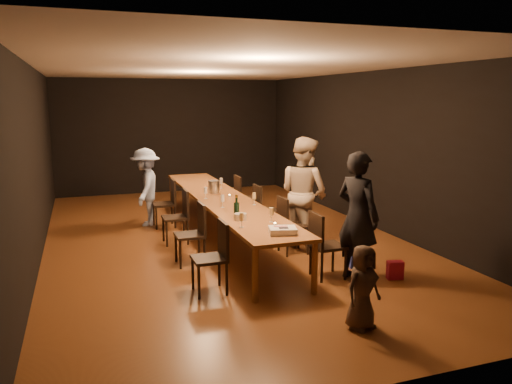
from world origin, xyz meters
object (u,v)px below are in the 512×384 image
object	(u,v)px
child	(363,287)
champagne_bottle	(237,206)
chair_right_1	(293,225)
ice_bucket	(214,187)
chair_left_1	(190,234)
birthday_cake	(283,230)
woman_birthday	(358,216)
man_blue	(146,187)
chair_right_0	(328,245)
chair_left_2	(175,217)
table	(222,200)
chair_left_0	(209,258)
chair_right_3	(247,198)
woman_tan	(304,193)
chair_left_3	(164,203)
plate_stack	(240,217)

from	to	relation	value
child	champagne_bottle	bearing A→B (deg)	88.34
chair_right_1	ice_bucket	xyz separation A→B (m)	(-0.88, 1.68, 0.40)
chair_left_1	birthday_cake	world-z (taller)	chair_left_1
woman_birthday	man_blue	size ratio (longest dim) A/B	1.17
birthday_cake	champagne_bottle	xyz separation A→B (m)	(-0.30, 1.04, 0.13)
chair_right_0	ice_bucket	xyz separation A→B (m)	(-0.88, 2.88, 0.40)
chair_right_1	chair_left_2	world-z (taller)	same
woman_birthday	ice_bucket	distance (m)	3.31
table	chair_left_1	xyz separation A→B (m)	(-0.85, -1.20, -0.24)
chair_left_0	man_blue	distance (m)	3.89
chair_right_1	chair_right_3	xyz separation A→B (m)	(0.00, 2.40, 0.00)
chair_left_1	table	bearing A→B (deg)	-35.31
chair_left_1	chair_right_3	bearing A→B (deg)	-35.31
man_blue	birthday_cake	distance (m)	4.23
champagne_bottle	chair_left_1	bearing A→B (deg)	151.49
chair_right_0	chair_right_1	size ratio (longest dim) A/B	1.00
champagne_bottle	ice_bucket	xyz separation A→B (m)	(0.19, 2.02, -0.05)
ice_bucket	man_blue	bearing A→B (deg)	138.67
chair_right_0	chair_right_3	world-z (taller)	same
chair_right_3	woman_tan	xyz separation A→B (m)	(0.30, -2.13, 0.47)
chair_right_1	chair_right_3	bearing A→B (deg)	180.00
table	child	xyz separation A→B (m)	(0.46, -3.95, -0.23)
champagne_bottle	chair_left_3	bearing A→B (deg)	103.03
chair_right_3	chair_right_0	bearing A→B (deg)	-0.00
child	ice_bucket	size ratio (longest dim) A/B	4.00
child	ice_bucket	world-z (taller)	ice_bucket
table	plate_stack	xyz separation A→B (m)	(-0.21, -1.72, 0.10)
table	chair_right_0	xyz separation A→B (m)	(0.85, -2.40, -0.24)
table	chair_right_0	bearing A→B (deg)	-70.50
chair_left_1	man_blue	world-z (taller)	man_blue
chair_right_1	man_blue	distance (m)	3.34
man_blue	plate_stack	distance (m)	3.32
woman_tan	chair_left_1	bearing A→B (deg)	76.64
child	chair_left_0	bearing A→B (deg)	112.93
chair_left_2	woman_birthday	xyz separation A→B (m)	(2.04, -2.60, 0.43)
man_blue	child	xyz separation A→B (m)	(1.61, -5.41, -0.30)
woman_birthday	champagne_bottle	size ratio (longest dim) A/B	5.23
woman_birthday	chair_left_3	bearing A→B (deg)	6.01
chair_left_3	ice_bucket	bearing A→B (deg)	-131.35
child	woman_birthday	bearing A→B (deg)	44.34
chair_right_3	chair_left_0	xyz separation A→B (m)	(-1.70, -3.60, 0.00)
child	ice_bucket	bearing A→B (deg)	78.94
chair_left_0	chair_left_3	size ratio (longest dim) A/B	1.00
chair_right_3	birthday_cake	world-z (taller)	chair_right_3
table	chair_left_1	size ratio (longest dim) A/B	6.45
chair_left_2	woman_tan	distance (m)	2.26
table	ice_bucket	xyz separation A→B (m)	(-0.03, 0.48, 0.17)
table	chair_left_3	distance (m)	1.49
chair_right_1	child	xyz separation A→B (m)	(-0.39, -2.75, 0.00)
birthday_cake	chair_right_0	bearing A→B (deg)	28.67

